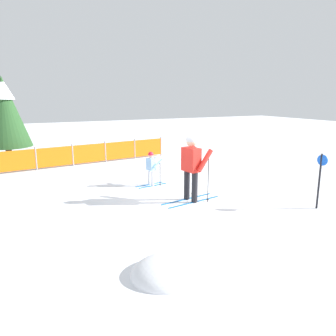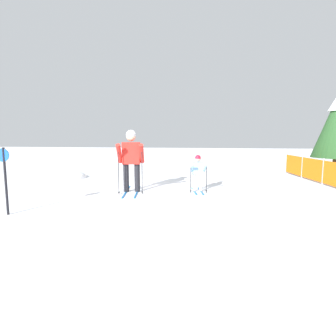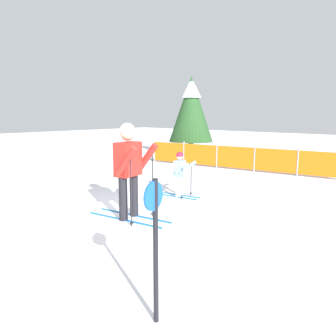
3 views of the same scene
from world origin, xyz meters
name	(u,v)px [view 2 (image 2 of 3)]	position (x,y,z in m)	size (l,w,h in m)	color
ground_plane	(137,190)	(0.00, 0.00, 0.00)	(60.00, 60.00, 0.00)	white
skier_adult	(131,155)	(0.30, -0.09, 1.11)	(1.79, 0.85, 1.86)	#1966B2
skier_child	(198,170)	(-0.05, 1.88, 0.65)	(1.07, 0.53, 1.12)	#1966B2
safety_fence	(336,175)	(-1.03, 6.21, 0.46)	(7.26, 0.98, 0.92)	gray
trail_marker	(5,174)	(2.90, -2.10, 0.89)	(0.06, 0.28, 1.44)	black
snow_mound	(71,178)	(-1.94, -3.25, 0.00)	(1.38, 1.18, 0.55)	white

